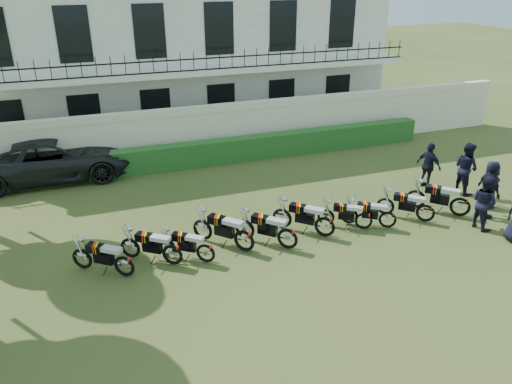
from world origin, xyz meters
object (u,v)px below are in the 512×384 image
(officer_1, at_px, (484,202))
(motorcycle_8, at_px, (426,209))
(motorcycle_4, at_px, (288,234))
(motorcycle_5, at_px, (325,222))
(officer_5, at_px, (429,166))
(officer_2, at_px, (489,191))
(motorcycle_2, at_px, (206,249))
(motorcycle_0, at_px, (124,261))
(motorcycle_3, at_px, (244,236))
(motorcycle_1, at_px, (172,250))
(officer_3, at_px, (490,184))
(motorcycle_9, at_px, (461,202))
(officer_4, at_px, (466,168))
(motorcycle_6, at_px, (364,217))
(motorcycle_7, at_px, (388,216))
(suv, at_px, (53,159))

(officer_1, bearing_deg, motorcycle_8, 54.51)
(motorcycle_4, distance_m, motorcycle_5, 1.38)
(officer_1, xyz_separation_m, officer_5, (0.37, 3.21, -0.01))
(motorcycle_5, relative_size, officer_2, 0.81)
(motorcycle_2, relative_size, motorcycle_8, 1.03)
(motorcycle_0, relative_size, motorcycle_4, 1.04)
(motorcycle_3, height_order, officer_5, officer_5)
(motorcycle_1, distance_m, officer_3, 10.88)
(motorcycle_2, distance_m, motorcycle_4, 2.43)
(motorcycle_9, bearing_deg, officer_5, 33.34)
(motorcycle_0, bearing_deg, officer_4, -46.72)
(motorcycle_3, relative_size, motorcycle_6, 1.09)
(motorcycle_9, height_order, officer_4, officer_4)
(motorcycle_5, relative_size, officer_3, 0.92)
(officer_5, bearing_deg, motorcycle_7, 108.61)
(officer_5, bearing_deg, officer_4, -148.13)
(motorcycle_5, height_order, officer_2, officer_2)
(motorcycle_2, bearing_deg, officer_5, -38.75)
(motorcycle_9, distance_m, officer_2, 0.93)
(officer_3, bearing_deg, motorcycle_9, 107.20)
(motorcycle_3, relative_size, officer_3, 0.97)
(motorcycle_3, bearing_deg, motorcycle_9, -44.67)
(motorcycle_5, height_order, motorcycle_8, motorcycle_5)
(officer_3, bearing_deg, motorcycle_2, 96.12)
(motorcycle_6, relative_size, suv, 0.25)
(motorcycle_8, height_order, officer_5, officer_5)
(motorcycle_2, height_order, officer_3, officer_3)
(motorcycle_1, bearing_deg, motorcycle_9, -55.49)
(motorcycle_9, height_order, officer_1, officer_1)
(motorcycle_4, distance_m, motorcycle_6, 2.73)
(motorcycle_9, height_order, officer_2, officer_2)
(motorcycle_6, height_order, officer_5, officer_5)
(officer_1, relative_size, officer_4, 0.92)
(motorcycle_8, height_order, officer_3, officer_3)
(motorcycle_1, relative_size, motorcycle_6, 1.07)
(motorcycle_7, distance_m, officer_2, 3.53)
(motorcycle_5, bearing_deg, suv, 89.48)
(motorcycle_2, height_order, motorcycle_3, motorcycle_3)
(officer_1, distance_m, officer_4, 2.72)
(motorcycle_9, relative_size, officer_5, 0.90)
(suv, distance_m, officer_2, 15.71)
(motorcycle_2, bearing_deg, officer_2, -55.34)
(officer_3, relative_size, officer_4, 0.88)
(motorcycle_3, relative_size, motorcycle_7, 1.07)
(officer_1, bearing_deg, motorcycle_7, 67.57)
(suv, xyz_separation_m, officer_2, (13.35, -8.28, 0.13))
(officer_4, xyz_separation_m, officer_5, (-0.95, 0.83, -0.09))
(motorcycle_2, bearing_deg, motorcycle_0, 125.52)
(officer_3, xyz_separation_m, officer_5, (-0.89, 2.10, 0.03))
(motorcycle_5, bearing_deg, motorcycle_9, -49.03)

